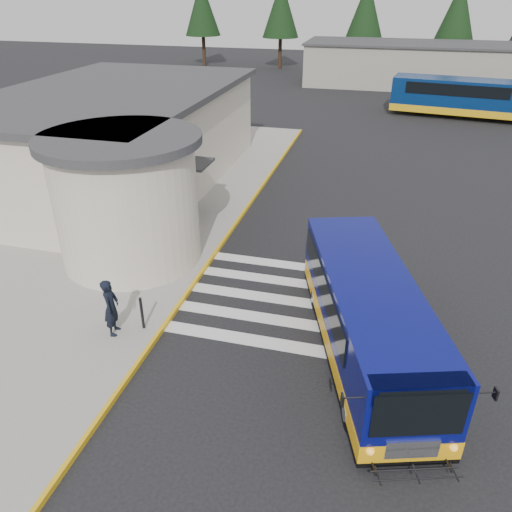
% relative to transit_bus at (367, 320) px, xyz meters
% --- Properties ---
extents(ground, '(140.00, 140.00, 0.00)m').
position_rel_transit_bus_xyz_m(ground, '(-2.11, 2.95, -1.20)').
color(ground, black).
rests_on(ground, ground).
extents(sidewalk, '(10.00, 34.00, 0.15)m').
position_rel_transit_bus_xyz_m(sidewalk, '(-11.11, 6.95, -1.13)').
color(sidewalk, gray).
rests_on(sidewalk, ground).
extents(curb_strip, '(0.12, 34.00, 0.16)m').
position_rel_transit_bus_xyz_m(curb_strip, '(-6.16, 6.95, -1.12)').
color(curb_strip, gold).
rests_on(curb_strip, ground).
extents(station_building, '(12.70, 18.70, 4.80)m').
position_rel_transit_bus_xyz_m(station_building, '(-12.95, 9.86, 1.36)').
color(station_building, beige).
rests_on(station_building, ground).
extents(crosswalk, '(8.00, 5.35, 0.01)m').
position_rel_transit_bus_xyz_m(crosswalk, '(-2.61, 2.15, -1.20)').
color(crosswalk, silver).
rests_on(crosswalk, ground).
extents(depot_building, '(26.40, 8.40, 4.20)m').
position_rel_transit_bus_xyz_m(depot_building, '(3.89, 44.95, 0.90)').
color(depot_building, gray).
rests_on(depot_building, ground).
extents(tree_line, '(58.40, 4.40, 10.00)m').
position_rel_transit_bus_xyz_m(tree_line, '(4.18, 52.95, 5.57)').
color(tree_line, black).
rests_on(tree_line, ground).
extents(transit_bus, '(5.14, 9.14, 2.51)m').
position_rel_transit_bus_xyz_m(transit_bus, '(0.00, 0.00, 0.00)').
color(transit_bus, '#080C60').
rests_on(transit_bus, ground).
extents(pedestrian_a, '(0.58, 0.76, 1.85)m').
position_rel_transit_bus_xyz_m(pedestrian_a, '(-7.44, -1.12, -0.12)').
color(pedestrian_a, black).
rests_on(pedestrian_a, sidewalk).
extents(pedestrian_b, '(0.94, 1.05, 1.78)m').
position_rel_transit_bus_xyz_m(pedestrian_b, '(-7.83, 2.46, -0.16)').
color(pedestrian_b, black).
rests_on(pedestrian_b, sidewalk).
extents(bollard, '(0.09, 0.09, 1.10)m').
position_rel_transit_bus_xyz_m(bollard, '(-6.69, -0.69, -0.50)').
color(bollard, black).
rests_on(bollard, sidewalk).
extents(far_bus_a, '(10.12, 4.08, 2.54)m').
position_rel_transit_bus_xyz_m(far_bus_a, '(4.89, 31.58, 0.45)').
color(far_bus_a, '#061F4D').
rests_on(far_bus_a, ground).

